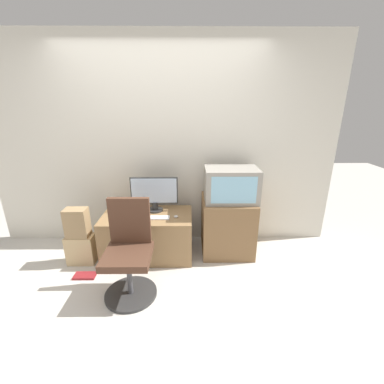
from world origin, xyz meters
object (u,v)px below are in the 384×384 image
object	(u,v)px
main_monitor	(154,193)
keyboard	(154,218)
cardboard_box_lower	(81,249)
mouse	(176,217)
office_chair	(129,255)
crt_tv	(231,184)
book	(85,276)

from	to	relation	value
main_monitor	keyboard	distance (m)	0.32
keyboard	cardboard_box_lower	xyz separation A→B (m)	(-0.87, -0.07, -0.37)
keyboard	mouse	distance (m)	0.25
main_monitor	cardboard_box_lower	size ratio (longest dim) A/B	1.65
office_chair	mouse	bearing A→B (deg)	54.36
mouse	office_chair	distance (m)	0.74
mouse	main_monitor	bearing A→B (deg)	141.38
crt_tv	book	size ratio (longest dim) A/B	2.63
keyboard	cardboard_box_lower	size ratio (longest dim) A/B	1.02
crt_tv	office_chair	world-z (taller)	crt_tv
crt_tv	office_chair	distance (m)	1.39
mouse	office_chair	bearing A→B (deg)	-125.64
keyboard	main_monitor	bearing A→B (deg)	94.26
main_monitor	book	size ratio (longest dim) A/B	2.45
crt_tv	keyboard	bearing A→B (deg)	-170.04
main_monitor	book	bearing A→B (deg)	-141.29
book	main_monitor	bearing A→B (deg)	38.71
mouse	keyboard	bearing A→B (deg)	-176.93
mouse	cardboard_box_lower	xyz separation A→B (m)	(-1.12, -0.09, -0.38)
office_chair	cardboard_box_lower	bearing A→B (deg)	143.89
main_monitor	crt_tv	xyz separation A→B (m)	(0.92, -0.07, 0.13)
mouse	crt_tv	distance (m)	0.75
crt_tv	mouse	bearing A→B (deg)	-167.41
keyboard	office_chair	size ratio (longest dim) A/B	0.37
keyboard	cardboard_box_lower	bearing A→B (deg)	-175.17
keyboard	crt_tv	size ratio (longest dim) A/B	0.58
keyboard	crt_tv	xyz separation A→B (m)	(0.90, 0.16, 0.35)
cardboard_box_lower	mouse	bearing A→B (deg)	4.43
main_monitor	office_chair	bearing A→B (deg)	-100.86
mouse	cardboard_box_lower	world-z (taller)	mouse
crt_tv	office_chair	bearing A→B (deg)	-145.50
keyboard	mouse	world-z (taller)	mouse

